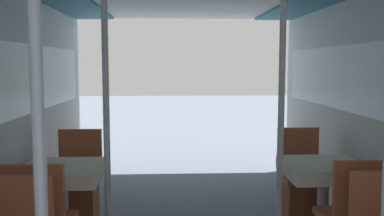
# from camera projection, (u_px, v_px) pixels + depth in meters

# --- Properties ---
(support_pole_left_0) EXTENTS (0.05, 0.05, 2.14)m
(support_pole_left_0) POSITION_uv_depth(u_px,v_px,m) (41.00, 181.00, 1.71)
(support_pole_left_0) COLOR silver
(support_pole_left_0) RESTS_ON ground_plane
(dining_table_left_1) EXTENTS (0.66, 0.66, 0.71)m
(dining_table_left_1) POSITION_uv_depth(u_px,v_px,m) (61.00, 177.00, 3.49)
(dining_table_left_1) COLOR #4C4C51
(dining_table_left_1) RESTS_ON ground_plane
(chair_left_far_1) EXTENTS (0.42, 0.42, 0.90)m
(chair_left_far_1) POSITION_uv_depth(u_px,v_px,m) (78.00, 195.00, 4.09)
(chair_left_far_1) COLOR brown
(chair_left_far_1) RESTS_ON ground_plane
(support_pole_left_1) EXTENTS (0.05, 0.05, 2.14)m
(support_pole_left_1) POSITION_uv_depth(u_px,v_px,m) (107.00, 122.00, 3.46)
(support_pole_left_1) COLOR silver
(support_pole_left_1) RESTS_ON ground_plane
(dining_table_right_1) EXTENTS (0.66, 0.66, 0.71)m
(dining_table_right_1) POSITION_uv_depth(u_px,v_px,m) (324.00, 174.00, 3.59)
(dining_table_right_1) COLOR #4C4C51
(dining_table_right_1) RESTS_ON ground_plane
(chair_right_far_1) EXTENTS (0.42, 0.42, 0.90)m
(chair_right_far_1) POSITION_uv_depth(u_px,v_px,m) (302.00, 192.00, 4.20)
(chair_right_far_1) COLOR brown
(chair_right_far_1) RESTS_ON ground_plane
(support_pole_right_1) EXTENTS (0.05, 0.05, 2.14)m
(support_pole_right_1) POSITION_uv_depth(u_px,v_px,m) (281.00, 121.00, 3.53)
(support_pole_right_1) COLOR silver
(support_pole_right_1) RESTS_ON ground_plane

